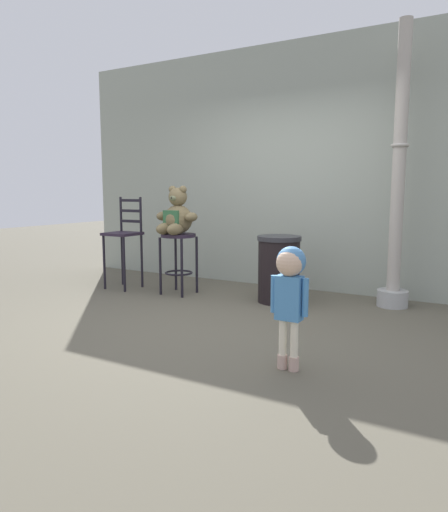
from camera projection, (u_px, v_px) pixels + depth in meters
The scene contains 8 objects.
ground_plane at pixel (214, 323), 4.58m from camera, with size 24.00×24.00×0.00m, color #585345.
building_wall at pixel (298, 168), 6.15m from camera, with size 6.56×0.30×3.09m, color #969E90.
bar_stool_with_teddy at pixel (178, 250), 5.80m from camera, with size 0.42×0.42×0.74m.
teddy_bear at pixel (177, 216), 5.72m from camera, with size 0.54×0.49×0.58m.
child_walking at pixel (290, 281), 3.31m from camera, with size 0.28×0.22×0.88m.
trash_bin at pixel (279, 269), 5.38m from camera, with size 0.50×0.50×0.75m.
lamppost at pixel (397, 196), 5.06m from camera, with size 0.33×0.33×2.99m.
bar_chair_empty at pixel (124, 238), 6.14m from camera, with size 0.40×0.40×1.18m.
Camera 1 is at (2.32, -3.80, 1.26)m, focal length 33.47 mm.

